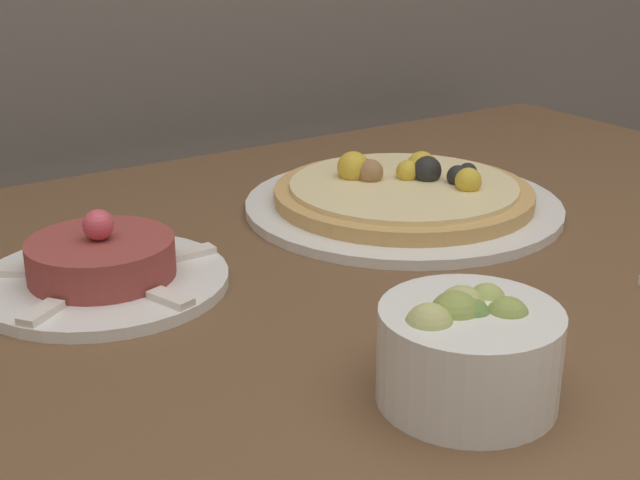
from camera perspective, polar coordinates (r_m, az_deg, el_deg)
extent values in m
cube|color=brown|center=(0.74, -3.83, -4.86)|extent=(1.46, 0.84, 0.03)
cylinder|color=brown|center=(1.55, 11.67, -7.10)|extent=(0.06, 0.06, 0.75)
cylinder|color=white|center=(0.94, 5.33, 2.20)|extent=(0.33, 0.33, 0.01)
cylinder|color=tan|center=(0.94, 5.35, 2.91)|extent=(0.27, 0.27, 0.01)
cylinder|color=beige|center=(0.93, 5.37, 3.49)|extent=(0.24, 0.24, 0.01)
sphere|color=black|center=(0.96, 9.43, 4.31)|extent=(0.02, 0.02, 0.02)
sphere|color=black|center=(0.95, 6.87, 4.45)|extent=(0.03, 0.03, 0.03)
sphere|color=gold|center=(0.95, 5.61, 4.38)|extent=(0.02, 0.02, 0.02)
sphere|color=gold|center=(0.95, 2.13, 4.67)|extent=(0.03, 0.03, 0.03)
sphere|color=#B22D23|center=(0.95, 2.76, 4.52)|extent=(0.03, 0.03, 0.03)
sphere|color=#997047|center=(0.94, 3.26, 4.37)|extent=(0.03, 0.03, 0.03)
sphere|color=gold|center=(0.92, 9.46, 3.75)|extent=(0.03, 0.03, 0.03)
sphere|color=black|center=(0.94, 8.81, 4.05)|extent=(0.02, 0.02, 0.02)
sphere|color=gold|center=(0.96, 6.52, 4.71)|extent=(0.03, 0.03, 0.03)
cylinder|color=white|center=(0.77, -13.69, -2.58)|extent=(0.21, 0.21, 0.01)
cylinder|color=#933D38|center=(0.76, -13.82, -1.12)|extent=(0.12, 0.12, 0.03)
sphere|color=#DB4C5B|center=(0.75, -14.01, 0.95)|extent=(0.03, 0.03, 0.03)
cube|color=white|center=(0.80, -8.15, -0.78)|extent=(0.04, 0.02, 0.01)
cube|color=white|center=(0.85, -14.00, 0.09)|extent=(0.03, 0.04, 0.01)
cube|color=white|center=(0.80, -19.51, -1.87)|extent=(0.04, 0.04, 0.01)
cube|color=white|center=(0.71, -17.44, -4.46)|extent=(0.04, 0.04, 0.01)
cube|color=white|center=(0.71, -9.54, -3.70)|extent=(0.03, 0.04, 0.01)
cylinder|color=white|center=(0.58, 9.49, -7.31)|extent=(0.12, 0.12, 0.06)
sphere|color=#8EA34C|center=(0.57, 8.63, -4.86)|extent=(0.03, 0.03, 0.03)
sphere|color=#A3B25B|center=(0.60, 10.63, -3.91)|extent=(0.03, 0.03, 0.03)
sphere|color=#B7BC70|center=(0.58, 9.05, -4.42)|extent=(0.03, 0.03, 0.03)
sphere|color=#B7BC70|center=(0.55, 6.99, -5.60)|extent=(0.03, 0.03, 0.03)
sphere|color=#8EA34C|center=(0.58, 11.90, -4.93)|extent=(0.03, 0.03, 0.03)
sphere|color=#668E42|center=(0.57, 9.67, -4.98)|extent=(0.03, 0.03, 0.03)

